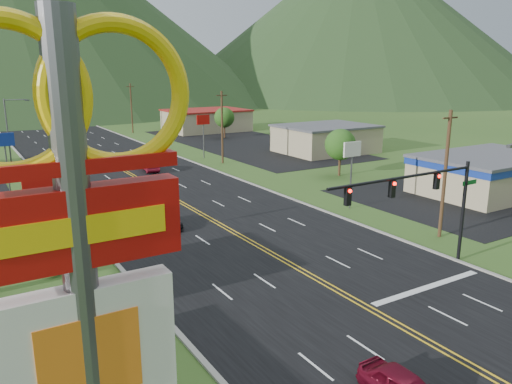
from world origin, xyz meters
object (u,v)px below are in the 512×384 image
traffic_signal (425,193)px  car_dark_mid (164,221)px  streetlight_west (10,127)px  pylon_sign (81,287)px  car_red_far (150,166)px

traffic_signal → car_dark_mid: 21.15m
traffic_signal → streetlight_west: 58.88m
pylon_sign → car_dark_mid: bearing=66.8°
streetlight_west → car_dark_mid: streetlight_west is taller
car_dark_mid → car_red_far: size_ratio=0.96×
streetlight_west → car_dark_mid: 39.43m
traffic_signal → car_red_far: size_ratio=2.89×
pylon_sign → car_dark_mid: size_ratio=3.23×
car_red_far → car_dark_mid: bearing=81.9°
traffic_signal → car_red_far: bearing=95.1°
pylon_sign → car_dark_mid: 33.26m
car_dark_mid → car_red_far: 24.34m
streetlight_west → car_red_far: 21.50m
traffic_signal → streetlight_west: bearing=108.0°
traffic_signal → car_red_far: traffic_signal is taller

